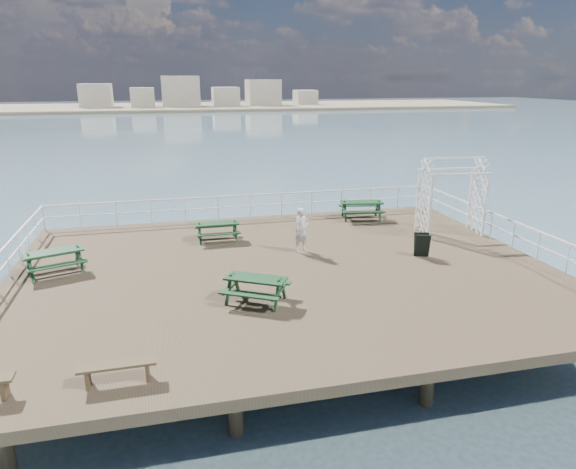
# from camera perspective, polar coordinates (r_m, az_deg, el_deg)

# --- Properties ---
(ground) EXTENTS (18.00, 14.00, 0.30)m
(ground) POSITION_cam_1_polar(r_m,az_deg,el_deg) (17.51, -0.38, -4.25)
(ground) COLOR brown
(ground) RESTS_ON ground
(sea_backdrop) EXTENTS (300.00, 300.00, 9.20)m
(sea_backdrop) POSITION_cam_1_polar(r_m,az_deg,el_deg) (150.98, -7.69, 14.31)
(sea_backdrop) COLOR #466876
(sea_backdrop) RESTS_ON ground
(railing) EXTENTS (17.77, 13.76, 1.10)m
(railing) POSITION_cam_1_polar(r_m,az_deg,el_deg) (19.55, -2.32, 1.18)
(railing) COLOR white
(railing) RESTS_ON ground
(picnic_table_a) EXTENTS (2.19, 1.97, 0.88)m
(picnic_table_a) POSITION_cam_1_polar(r_m,az_deg,el_deg) (18.54, -24.55, -2.30)
(picnic_table_a) COLOR black
(picnic_table_a) RESTS_ON ground
(picnic_table_b) EXTENTS (1.69, 1.36, 0.82)m
(picnic_table_b) POSITION_cam_1_polar(r_m,az_deg,el_deg) (20.50, -7.87, 0.77)
(picnic_table_b) COLOR black
(picnic_table_b) RESTS_ON ground
(picnic_table_c) EXTENTS (2.14, 1.85, 0.92)m
(picnic_table_c) POSITION_cam_1_polar(r_m,az_deg,el_deg) (23.69, 8.16, 3.13)
(picnic_table_c) COLOR black
(picnic_table_c) RESTS_ON ground
(picnic_table_d) EXTENTS (2.21, 2.09, 0.85)m
(picnic_table_d) POSITION_cam_1_polar(r_m,az_deg,el_deg) (14.79, -3.60, -5.53)
(picnic_table_d) COLOR black
(picnic_table_d) RESTS_ON ground
(flat_bench_near) EXTENTS (1.61, 0.41, 0.46)m
(flat_bench_near) POSITION_cam_1_polar(r_m,az_deg,el_deg) (11.73, -18.43, -13.90)
(flat_bench_near) COLOR brown
(flat_bench_near) RESTS_ON ground
(trellis_arbor) EXTENTS (2.66, 1.59, 3.16)m
(trellis_arbor) POSITION_cam_1_polar(r_m,az_deg,el_deg) (22.09, 17.67, 3.66)
(trellis_arbor) COLOR white
(trellis_arbor) RESTS_ON ground
(sandwich_board) EXTENTS (0.62, 0.53, 0.87)m
(sandwich_board) POSITION_cam_1_polar(r_m,az_deg,el_deg) (19.11, 14.64, -1.16)
(sandwich_board) COLOR black
(sandwich_board) RESTS_ON ground
(person) EXTENTS (0.71, 0.60, 1.67)m
(person) POSITION_cam_1_polar(r_m,az_deg,el_deg) (18.89, 1.52, 0.49)
(person) COLOR silver
(person) RESTS_ON ground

